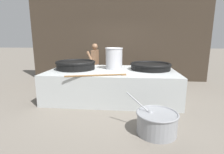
{
  "coord_description": "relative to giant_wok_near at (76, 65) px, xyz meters",
  "views": [
    {
      "loc": [
        0.48,
        -4.86,
        1.66
      ],
      "look_at": [
        0.0,
        0.0,
        0.6
      ],
      "focal_mm": 28.0,
      "sensor_mm": 36.0,
      "label": 1
    }
  ],
  "objects": [
    {
      "name": "ground_plane",
      "position": [
        1.07,
        -0.06,
        -0.94
      ],
      "size": [
        60.0,
        60.0,
        0.0
      ],
      "primitive_type": "plane",
      "color": "slate"
    },
    {
      "name": "back_wall",
      "position": [
        1.07,
        2.3,
        0.67
      ],
      "size": [
        7.15,
        0.24,
        3.23
      ],
      "primitive_type": "cube",
      "color": "#382D23",
      "rests_on": "ground_plane"
    },
    {
      "name": "hearth_platform",
      "position": [
        1.07,
        -0.06,
        -0.54
      ],
      "size": [
        3.54,
        1.96,
        0.81
      ],
      "color": "#B2B7B7",
      "rests_on": "ground_plane"
    },
    {
      "name": "giant_wok_near",
      "position": [
        0.0,
        0.0,
        0.0
      ],
      "size": [
        1.14,
        1.14,
        0.25
      ],
      "color": "black",
      "rests_on": "hearth_platform"
    },
    {
      "name": "giant_wok_far",
      "position": [
        2.16,
        0.14,
        -0.03
      ],
      "size": [
        1.16,
        1.16,
        0.2
      ],
      "color": "black",
      "rests_on": "hearth_platform"
    },
    {
      "name": "stock_pot",
      "position": [
        1.1,
        0.17,
        0.18
      ],
      "size": [
        0.52,
        0.52,
        0.62
      ],
      "color": "#B7B7BC",
      "rests_on": "hearth_platform"
    },
    {
      "name": "stirring_paddle",
      "position": [
        0.83,
        -0.92,
        -0.12
      ],
      "size": [
        1.42,
        0.46,
        0.04
      ],
      "rotation": [
        0.0,
        0.0,
        0.27
      ],
      "color": "brown",
      "rests_on": "hearth_platform"
    },
    {
      "name": "cook",
      "position": [
        0.33,
        1.22,
        -0.12
      ],
      "size": [
        0.38,
        0.57,
        1.52
      ],
      "rotation": [
        0.0,
        0.0,
        3.03
      ],
      "color": "brown",
      "rests_on": "ground_plane"
    },
    {
      "name": "prep_bowl_vegetables",
      "position": [
        2.06,
        -1.98,
        -0.72
      ],
      "size": [
        0.93,
        0.74,
        0.69
      ],
      "color": "gray",
      "rests_on": "ground_plane"
    }
  ]
}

